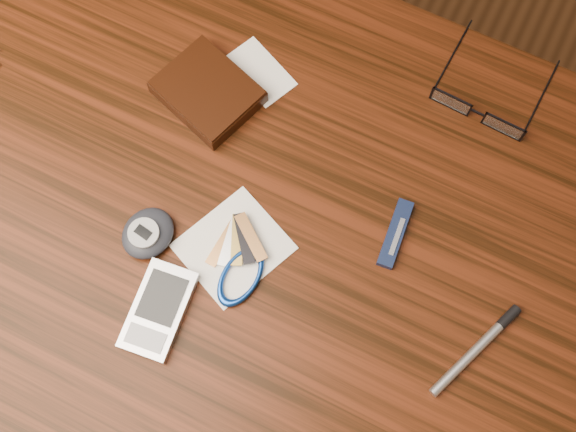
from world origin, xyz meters
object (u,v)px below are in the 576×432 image
object	(u,v)px
pocket_knife	(395,234)
pedometer	(148,233)
eyeglasses	(479,110)
notepad_keys	(238,260)
pda_phone	(159,310)
desk	(247,237)
wallet_and_card	(209,91)
silver_pen	(482,343)

from	to	relation	value
pocket_knife	pedometer	bearing A→B (deg)	-153.53
eyeglasses	notepad_keys	world-z (taller)	eyeglasses
eyeglasses	pda_phone	distance (m)	0.45
desk	wallet_and_card	distance (m)	0.20
eyeglasses	pedometer	xyz separation A→B (m)	(-0.28, -0.31, -0.00)
eyeglasses	notepad_keys	distance (m)	0.35
pocket_knife	silver_pen	size ratio (longest dim) A/B	0.64
desk	pedometer	distance (m)	0.16
desk	wallet_and_card	size ratio (longest dim) A/B	6.14
pedometer	silver_pen	distance (m)	0.40
desk	pocket_knife	xyz separation A→B (m)	(0.17, 0.05, 0.11)
pedometer	wallet_and_card	bearing A→B (deg)	96.68
desk	pda_phone	xyz separation A→B (m)	(-0.03, -0.15, 0.11)
wallet_and_card	eyeglasses	world-z (taller)	eyeglasses
pocket_knife	pda_phone	bearing A→B (deg)	-135.36
pda_phone	pocket_knife	bearing A→B (deg)	44.64
wallet_and_card	pedometer	distance (m)	0.19
pda_phone	desk	bearing A→B (deg)	78.64
notepad_keys	pedometer	bearing A→B (deg)	-170.09
eyeglasses	silver_pen	bearing A→B (deg)	-67.45
pda_phone	pedometer	xyz separation A→B (m)	(-0.05, 0.07, 0.00)
wallet_and_card	desk	bearing A→B (deg)	-48.07
pda_phone	pedometer	world-z (taller)	pedometer
desk	pocket_knife	bearing A→B (deg)	17.31
wallet_and_card	silver_pen	size ratio (longest dim) A/B	1.23
wallet_and_card	eyeglasses	size ratio (longest dim) A/B	1.23
pda_phone	silver_pen	world-z (taller)	pda_phone
eyeglasses	pocket_knife	bearing A→B (deg)	-98.66
pocket_knife	silver_pen	xyz separation A→B (m)	(0.14, -0.07, 0.00)
desk	notepad_keys	xyz separation A→B (m)	(0.02, -0.06, 0.11)
notepad_keys	silver_pen	world-z (taller)	same
desk	notepad_keys	bearing A→B (deg)	-67.09
desk	pocket_knife	size ratio (longest dim) A/B	11.75
wallet_and_card	notepad_keys	bearing A→B (deg)	-53.25
eyeglasses	silver_pen	world-z (taller)	eyeglasses
desk	eyeglasses	xyz separation A→B (m)	(0.20, 0.24, 0.11)
wallet_and_card	pocket_knife	distance (m)	0.29
desk	eyeglasses	distance (m)	0.33
notepad_keys	silver_pen	size ratio (longest dim) A/B	1.08
desk	eyeglasses	bearing A→B (deg)	50.18
notepad_keys	pocket_knife	distance (m)	0.18
eyeglasses	silver_pen	size ratio (longest dim) A/B	1.00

